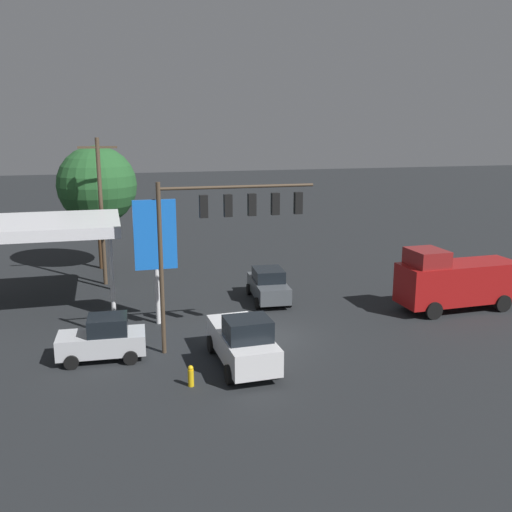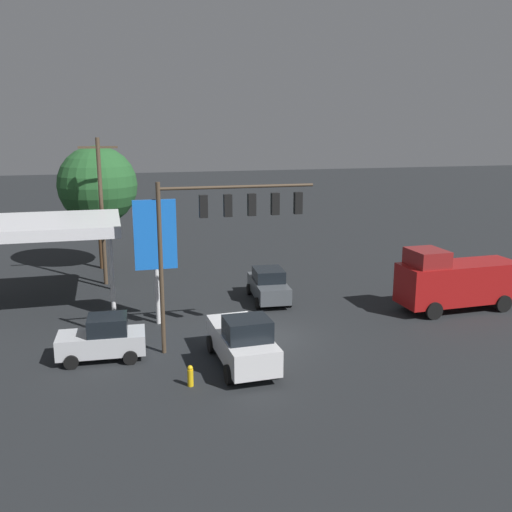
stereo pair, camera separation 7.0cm
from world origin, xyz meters
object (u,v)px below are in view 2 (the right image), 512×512
Objects in this scene: sedan_waiting at (269,285)px; hatchback_crossing at (103,339)px; street_tree at (98,185)px; delivery_truck at (455,280)px; pickup_parked at (243,342)px; fire_hydrant at (190,376)px; traffic_signal_assembly at (225,221)px; utility_pole at (102,208)px; price_sign at (155,239)px.

hatchback_crossing reaches higher than sedan_waiting.
street_tree is at bearing -86.53° from hatchback_crossing.
sedan_waiting is at bearing -25.62° from delivery_truck.
sedan_waiting is at bearing -142.58° from hatchback_crossing.
pickup_parked is at bearing -18.42° from sedan_waiting.
fire_hydrant is (6.10, 10.14, -0.51)m from sedan_waiting.
traffic_signal_assembly reaches higher than hatchback_crossing.
street_tree is (5.92, -19.26, 4.89)m from pickup_parked.
pickup_parked is (13.27, 4.50, -0.58)m from delivery_truck.
delivery_truck reaches higher than fire_hydrant.
street_tree is (19.20, -14.76, 4.31)m from delivery_truck.
hatchback_crossing reaches higher than fire_hydrant.
traffic_signal_assembly is at bearing -120.83° from fire_hydrant.
street_tree is 9.97× the size of fire_hydrant.
pickup_parked is (-5.69, 14.87, -3.88)m from utility_pole.
street_tree is (0.11, -16.96, 5.05)m from hatchback_crossing.
sedan_waiting is 0.66× the size of delivery_truck.
street_tree is at bearing -80.52° from fire_hydrant.
fire_hydrant is at bearing 94.20° from price_sign.
fire_hydrant is at bearing -62.81° from pickup_parked.
pickup_parked is at bearing 115.55° from price_sign.
price_sign is 1.68× the size of hatchback_crossing.
utility_pole is 16.38m from pickup_parked.
delivery_truck is 7.81× the size of fire_hydrant.
price_sign reaches higher than sedan_waiting.
sedan_waiting is at bearing -160.29° from price_sign.
hatchback_crossing is 5.00m from fire_hydrant.
utility_pole is 1.07× the size of street_tree.
fire_hydrant is at bearing 99.48° from street_tree.
delivery_truck is at bearing 70.35° from sedan_waiting.
traffic_signal_assembly is 7.52m from hatchback_crossing.
utility_pole reaches higher than price_sign.
hatchback_crossing is at bearing 55.67° from price_sign.
price_sign is 16.66m from delivery_truck.
utility_pole is 8.92m from price_sign.
price_sign is at bearing -55.17° from traffic_signal_assembly.
hatchback_crossing is (9.44, 6.45, -0.00)m from sedan_waiting.
traffic_signal_assembly reaches higher than pickup_parked.
delivery_truck is (-9.64, 4.25, 0.74)m from sedan_waiting.
traffic_signal_assembly reaches higher than fire_hydrant.
hatchback_crossing is at bearing -51.55° from sedan_waiting.
sedan_waiting is 1.16× the size of hatchback_crossing.
hatchback_crossing is 17.69m from street_tree.
price_sign is 8.77m from fire_hydrant.
delivery_truck is at bearing 142.45° from street_tree.
sedan_waiting is at bearing -121.17° from traffic_signal_assembly.
traffic_signal_assembly is 1.48× the size of pickup_parked.
delivery_truck is at bearing 173.50° from price_sign.
fire_hydrant is (-3.34, 3.69, -0.51)m from hatchback_crossing.
price_sign reaches higher than pickup_parked.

